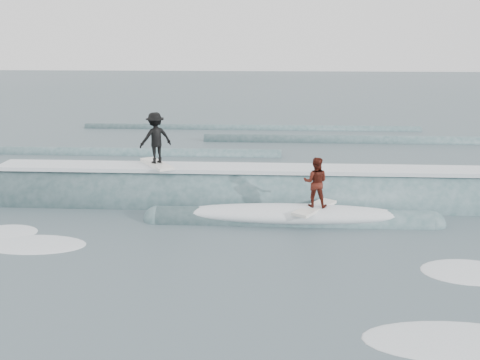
{
  "coord_description": "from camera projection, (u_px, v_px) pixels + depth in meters",
  "views": [
    {
      "loc": [
        1.04,
        -12.65,
        5.99
      ],
      "look_at": [
        0.0,
        5.27,
        1.1
      ],
      "focal_mm": 40.0,
      "sensor_mm": 36.0,
      "label": 1
    }
  ],
  "objects": [
    {
      "name": "far_swells",
      "position": [
        258.0,
        142.0,
        30.8
      ],
      "size": [
        39.56,
        8.65,
        0.8
      ],
      "color": "#35565A",
      "rests_on": "ground"
    },
    {
      "name": "ground",
      "position": [
        228.0,
        274.0,
        13.82
      ],
      "size": [
        160.0,
        160.0,
        0.0
      ],
      "primitive_type": "plane",
      "color": "#3A5154",
      "rests_on": "ground"
    },
    {
      "name": "surfer_red",
      "position": [
        315.0,
        185.0,
        17.26
      ],
      "size": [
        1.58,
        1.96,
        1.74
      ],
      "color": "white",
      "rests_on": "ground"
    },
    {
      "name": "whitewater",
      "position": [
        237.0,
        275.0,
        13.77
      ],
      "size": [
        15.75,
        7.29,
        0.1
      ],
      "color": "white",
      "rests_on": "ground"
    },
    {
      "name": "surfer_black",
      "position": [
        156.0,
        140.0,
        19.43
      ],
      "size": [
        1.56,
        1.97,
        1.96
      ],
      "color": "white",
      "rests_on": "ground"
    },
    {
      "name": "breaking_wave",
      "position": [
        246.0,
        202.0,
        19.64
      ],
      "size": [
        22.82,
        4.05,
        2.55
      ],
      "color": "#35565A",
      "rests_on": "ground"
    }
  ]
}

